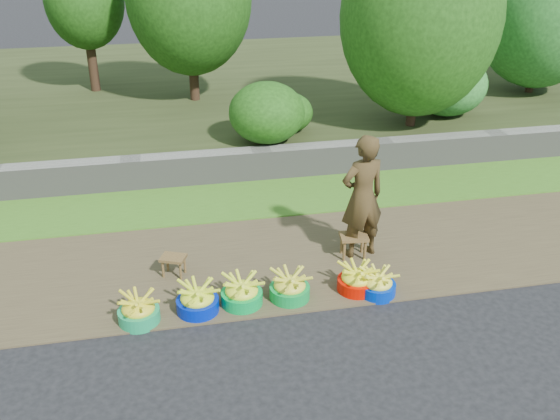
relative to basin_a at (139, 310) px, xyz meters
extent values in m
plane|color=black|center=(2.12, -0.21, -0.16)|extent=(120.00, 120.00, 0.00)
cube|color=#4C412B|center=(2.12, 1.04, -0.15)|extent=(80.00, 2.50, 0.02)
cube|color=#407820|center=(2.12, 3.04, -0.14)|extent=(80.00, 1.50, 0.04)
cube|color=slate|center=(2.12, 3.89, 0.11)|extent=(80.00, 0.35, 0.55)
cube|color=#2F391A|center=(2.12, 8.79, 0.09)|extent=(80.00, 10.00, 0.50)
cylinder|color=#301F14|center=(5.22, 4.76, 0.93)|extent=(0.18, 0.18, 1.18)
ellipsoid|color=#205213|center=(5.22, 4.76, 2.40)|extent=(2.93, 2.93, 3.66)
cylinder|color=#301F14|center=(8.80, 6.46, 0.88)|extent=(0.18, 0.18, 1.09)
ellipsoid|color=#2C772B|center=(8.80, 6.46, 2.32)|extent=(2.97, 2.97, 3.71)
cylinder|color=#301F14|center=(9.86, 10.15, 1.24)|extent=(0.24, 0.24, 1.79)
cylinder|color=#301F14|center=(-0.95, 8.54, 1.09)|extent=(0.21, 0.21, 1.50)
cylinder|color=#301F14|center=(1.24, 7.35, 1.04)|extent=(0.20, 0.20, 1.40)
ellipsoid|color=#205213|center=(2.31, 4.38, 0.88)|extent=(1.36, 1.36, 1.09)
ellipsoid|color=#2C772B|center=(6.16, 5.27, 0.97)|extent=(1.58, 1.58, 1.27)
ellipsoid|color=#205213|center=(2.81, 4.87, 0.70)|extent=(0.92, 0.92, 0.73)
cylinder|color=#169658|center=(0.00, 0.00, -0.07)|extent=(0.48, 0.48, 0.17)
ellipsoid|color=yellow|center=(0.00, 0.00, 0.06)|extent=(0.43, 0.43, 0.28)
cylinder|color=#001AAD|center=(0.69, 0.07, -0.07)|extent=(0.51, 0.51, 0.18)
ellipsoid|color=#D5FB27|center=(0.69, 0.07, 0.07)|extent=(0.44, 0.44, 0.29)
cylinder|color=#009C3C|center=(1.22, 0.12, -0.07)|extent=(0.51, 0.51, 0.18)
ellipsoid|color=#D9FB2D|center=(1.22, 0.12, 0.07)|extent=(0.44, 0.44, 0.29)
cylinder|color=#088F37|center=(1.82, 0.12, -0.07)|extent=(0.50, 0.50, 0.18)
ellipsoid|color=yellow|center=(1.82, 0.12, 0.07)|extent=(0.44, 0.44, 0.28)
cylinder|color=#D00D00|center=(2.68, 0.13, -0.07)|extent=(0.49, 0.49, 0.18)
ellipsoid|color=yellow|center=(2.68, 0.13, 0.06)|extent=(0.43, 0.43, 0.28)
cylinder|color=#0028B1|center=(2.91, 0.00, -0.08)|extent=(0.45, 0.45, 0.16)
ellipsoid|color=#FEF23C|center=(2.91, 0.00, 0.05)|extent=(0.40, 0.40, 0.26)
cube|color=brown|center=(0.45, 0.93, 0.11)|extent=(0.38, 0.34, 0.04)
cylinder|color=brown|center=(0.31, 0.90, -0.02)|extent=(0.03, 0.03, 0.24)
cylinder|color=brown|center=(0.53, 0.80, -0.02)|extent=(0.03, 0.03, 0.24)
cylinder|color=brown|center=(0.37, 1.05, -0.02)|extent=(0.03, 0.03, 0.24)
cylinder|color=brown|center=(0.59, 0.96, -0.02)|extent=(0.03, 0.03, 0.24)
cube|color=brown|center=(2.88, 0.93, 0.17)|extent=(0.40, 0.33, 0.04)
cylinder|color=brown|center=(2.73, 0.84, 0.00)|extent=(0.04, 0.04, 0.29)
cylinder|color=brown|center=(3.01, 0.81, 0.00)|extent=(0.04, 0.04, 0.29)
cylinder|color=brown|center=(2.75, 1.04, 0.00)|extent=(0.04, 0.04, 0.29)
cylinder|color=brown|center=(3.04, 1.01, 0.00)|extent=(0.04, 0.04, 0.29)
imported|color=black|center=(2.99, 0.98, 0.73)|extent=(0.71, 0.54, 1.74)
camera|label=1|loc=(0.44, -6.16, 4.24)|focal=40.00mm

